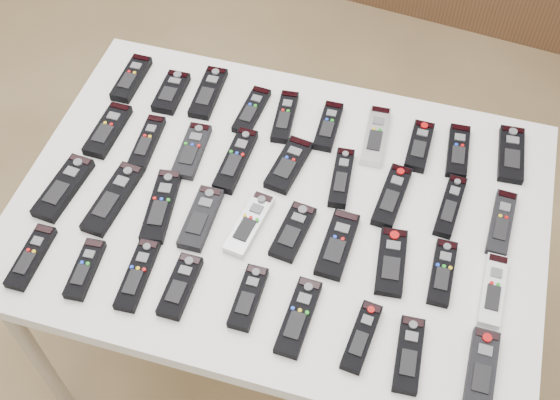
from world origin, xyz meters
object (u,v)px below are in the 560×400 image
(remote_1, at_px, (171,92))
(remote_20, at_px, (113,198))
(table, at_px, (280,219))
(remote_34, at_px, (298,317))
(remote_35, at_px, (362,337))
(remote_4, at_px, (285,117))
(remote_15, at_px, (341,178))
(remote_9, at_px, (511,154))
(remote_36, at_px, (409,355))
(remote_6, at_px, (376,136))
(remote_27, at_px, (442,273))
(remote_28, at_px, (493,290))
(remote_37, at_px, (482,370))
(remote_12, at_px, (192,151))
(remote_10, at_px, (108,130))
(remote_22, at_px, (201,218))
(remote_32, at_px, (180,286))
(remote_21, at_px, (161,206))
(remote_3, at_px, (252,111))
(remote_18, at_px, (501,223))
(remote_7, at_px, (419,146))
(remote_25, at_px, (337,244))
(remote_0, at_px, (131,78))
(remote_33, at_px, (248,298))
(remote_14, at_px, (289,165))
(remote_2, at_px, (208,93))
(remote_30, at_px, (85,269))
(remote_23, at_px, (249,224))
(remote_8, at_px, (458,151))
(remote_29, at_px, (31,257))
(remote_5, at_px, (328,126))
(remote_16, at_px, (392,196))
(remote_24, at_px, (293,232))
(remote_17, at_px, (450,206))
(remote_19, at_px, (63,188))

(remote_1, xyz_separation_m, remote_20, (-0.00, -0.37, -0.00))
(table, xyz_separation_m, remote_34, (0.12, -0.28, 0.07))
(remote_34, bearing_deg, remote_35, -0.76)
(remote_4, distance_m, remote_15, 0.25)
(remote_9, bearing_deg, remote_36, -107.91)
(remote_6, relative_size, remote_9, 1.08)
(remote_27, height_order, remote_28, same)
(remote_27, distance_m, remote_37, 0.23)
(remote_28, bearing_deg, remote_12, 166.90)
(remote_37, bearing_deg, remote_15, 134.45)
(remote_10, xyz_separation_m, remote_22, (0.32, -0.19, 0.00))
(remote_15, bearing_deg, remote_36, -65.18)
(remote_28, height_order, remote_32, remote_32)
(remote_15, xyz_separation_m, remote_37, (0.38, -0.40, -0.00))
(remote_9, relative_size, remote_21, 0.86)
(remote_3, distance_m, remote_37, 0.87)
(remote_18, height_order, remote_22, remote_22)
(remote_7, height_order, remote_25, remote_7)
(remote_18, bearing_deg, remote_4, 165.24)
(remote_0, relative_size, remote_33, 1.10)
(remote_32, bearing_deg, remote_14, 71.37)
(remote_18, bearing_deg, remote_12, -177.62)
(remote_21, relative_size, remote_37, 1.17)
(remote_1, distance_m, remote_14, 0.40)
(remote_36, bearing_deg, remote_22, 155.57)
(remote_2, xyz_separation_m, remote_30, (-0.08, -0.59, 0.00))
(remote_33, bearing_deg, remote_18, 34.66)
(remote_7, bearing_deg, remote_2, 177.46)
(remote_4, distance_m, remote_25, 0.41)
(remote_22, bearing_deg, remote_23, 8.10)
(remote_3, height_order, remote_8, remote_8)
(remote_28, relative_size, remote_34, 0.98)
(remote_21, bearing_deg, remote_2, 84.75)
(remote_4, relative_size, remote_14, 1.02)
(remote_9, relative_size, remote_29, 1.06)
(remote_5, distance_m, remote_16, 0.27)
(remote_28, relative_size, remote_36, 1.08)
(remote_3, bearing_deg, remote_36, -43.55)
(remote_10, height_order, remote_34, remote_10)
(remote_24, bearing_deg, remote_23, -169.05)
(remote_0, bearing_deg, remote_1, -8.76)
(remote_8, xyz_separation_m, remote_25, (-0.23, -0.36, 0.00))
(remote_17, height_order, remote_27, remote_17)
(remote_10, xyz_separation_m, remote_27, (0.89, -0.18, -0.00))
(remote_34, bearing_deg, remote_19, 167.16)
(remote_16, xyz_separation_m, remote_21, (-0.52, -0.18, -0.00))
(remote_15, distance_m, remote_28, 0.44)
(remote_3, height_order, remote_15, remote_15)
(remote_27, bearing_deg, remote_33, -156.10)
(remote_2, xyz_separation_m, remote_27, (0.68, -0.38, 0.00))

